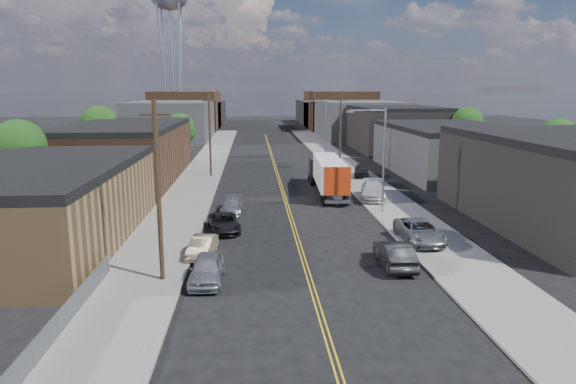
{
  "coord_description": "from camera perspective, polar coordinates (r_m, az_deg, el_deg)",
  "views": [
    {
      "loc": [
        -3.13,
        -17.45,
        10.51
      ],
      "look_at": [
        -0.34,
        22.39,
        2.5
      ],
      "focal_mm": 32.0,
      "sensor_mm": 36.0,
      "label": 1
    }
  ],
  "objects": [
    {
      "name": "car_left_b",
      "position": [
        33.42,
        -9.5,
        -5.99
      ],
      "size": [
        1.86,
        4.04,
        1.28
      ],
      "primitive_type": "imported",
      "rotation": [
        0.0,
        0.0,
        -0.13
      ],
      "color": "#978363",
      "rests_on": "ground"
    },
    {
      "name": "skyline_right_c",
      "position": [
        159.29,
        4.4,
        8.78
      ],
      "size": [
        16.0,
        40.0,
        7.0
      ],
      "primitive_type": "cube",
      "color": "black",
      "rests_on": "ground"
    },
    {
      "name": "tree_right_far",
      "position": [
        84.43,
        19.3,
        7.09
      ],
      "size": [
        4.85,
        4.76,
        7.91
      ],
      "color": "black",
      "rests_on": "ground"
    },
    {
      "name": "skyline_left_a",
      "position": [
        113.9,
        -12.64,
        7.79
      ],
      "size": [
        16.0,
        30.0,
        8.0
      ],
      "primitive_type": "cube",
      "color": "#313234",
      "rests_on": "ground"
    },
    {
      "name": "industrial_right_b",
      "position": [
        68.65,
        17.55,
        4.58
      ],
      "size": [
        14.0,
        24.0,
        6.1
      ],
      "color": "#313234",
      "rests_on": "ground"
    },
    {
      "name": "streetlight_far",
      "position": [
        78.36,
        3.9,
        7.52
      ],
      "size": [
        3.39,
        0.25,
        9.0
      ],
      "color": "gray",
      "rests_on": "ground"
    },
    {
      "name": "tree_right_near",
      "position": [
        63.17,
        27.82,
        4.91
      ],
      "size": [
        4.6,
        4.48,
        7.44
      ],
      "color": "black",
      "rests_on": "ground"
    },
    {
      "name": "utility_pole_right",
      "position": [
        66.64,
        5.83,
        6.66
      ],
      "size": [
        1.6,
        0.26,
        10.0
      ],
      "color": "black",
      "rests_on": "ground"
    },
    {
      "name": "water_tower",
      "position": [
        130.41,
        -13.07,
        19.94
      ],
      "size": [
        9.0,
        9.0,
        36.9
      ],
      "color": "gray",
      "rests_on": "ground"
    },
    {
      "name": "ground",
      "position": [
        78.22,
        -1.68,
        3.61
      ],
      "size": [
        260.0,
        260.0,
        0.0
      ],
      "primitive_type": "plane",
      "color": "black",
      "rests_on": "ground"
    },
    {
      "name": "car_left_a",
      "position": [
        29.0,
        -9.01,
        -8.45
      ],
      "size": [
        1.89,
        4.48,
        1.51
      ],
      "primitive_type": "imported",
      "rotation": [
        0.0,
        0.0,
        -0.02
      ],
      "color": "#A1A4A6",
      "rests_on": "ground"
    },
    {
      "name": "warehouse_tan",
      "position": [
        39.21,
        -26.21,
        -1.18
      ],
      "size": [
        12.0,
        22.0,
        5.6
      ],
      "color": "olive",
      "rests_on": "ground"
    },
    {
      "name": "warehouse_brown",
      "position": [
        63.63,
        -17.55,
        4.31
      ],
      "size": [
        12.0,
        26.0,
        6.6
      ],
      "color": "#4D321E",
      "rests_on": "ground"
    },
    {
      "name": "tree_left_far",
      "position": [
        80.4,
        -11.81,
        6.86
      ],
      "size": [
        4.35,
        4.2,
        6.97
      ],
      "color": "black",
      "rests_on": "ground"
    },
    {
      "name": "skyline_left_c",
      "position": [
        158.51,
        -10.23,
        8.63
      ],
      "size": [
        16.0,
        40.0,
        7.0
      ],
      "primitive_type": "cube",
      "color": "black",
      "rests_on": "ground"
    },
    {
      "name": "car_right_lot_a",
      "position": [
        36.65,
        14.45,
        -4.22
      ],
      "size": [
        2.57,
        5.47,
        1.51
      ],
      "primitive_type": "imported",
      "rotation": [
        0.0,
        0.0,
        0.01
      ],
      "color": "gray",
      "rests_on": "sidewalk_right"
    },
    {
      "name": "tree_left_near",
      "position": [
        52.09,
        -27.61,
        4.18
      ],
      "size": [
        4.85,
        4.76,
        7.91
      ],
      "color": "black",
      "rests_on": "ground"
    },
    {
      "name": "utility_pole_left_near",
      "position": [
        28.43,
        -14.21,
        0.1
      ],
      "size": [
        1.6,
        0.26,
        10.0
      ],
      "color": "black",
      "rests_on": "ground"
    },
    {
      "name": "skyline_right_b",
      "position": [
        139.49,
        5.61,
        9.02
      ],
      "size": [
        16.0,
        26.0,
        10.0
      ],
      "primitive_type": "cube",
      "color": "#4D321E",
      "rests_on": "ground"
    },
    {
      "name": "car_right_lot_b",
      "position": [
        49.96,
        9.42,
        0.17
      ],
      "size": [
        3.3,
        5.93,
        1.62
      ],
      "primitive_type": "imported",
      "rotation": [
        0.0,
        0.0,
        -0.19
      ],
      "color": "silver",
      "rests_on": "sidewalk_right"
    },
    {
      "name": "car_right_oncoming",
      "position": [
        31.71,
        11.76,
        -6.74
      ],
      "size": [
        1.78,
        4.86,
        1.59
      ],
      "primitive_type": "imported",
      "rotation": [
        0.0,
        0.0,
        3.12
      ],
      "color": "black",
      "rests_on": "ground"
    },
    {
      "name": "sidewalk_left",
      "position": [
        63.64,
        -9.7,
        1.74
      ],
      "size": [
        5.0,
        140.0,
        0.15
      ],
      "primitive_type": "cube",
      "color": "slate",
      "rests_on": "ground"
    },
    {
      "name": "utility_pole_left_far",
      "position": [
        62.89,
        -8.67,
        6.31
      ],
      "size": [
        1.6,
        0.26,
        10.0
      ],
      "color": "black",
      "rests_on": "ground"
    },
    {
      "name": "industrial_right_c",
      "position": [
        93.15,
        11.74,
        6.97
      ],
      "size": [
        14.0,
        22.0,
        7.6
      ],
      "color": "black",
      "rests_on": "ground"
    },
    {
      "name": "chainlink_fence",
      "position": [
        24.62,
        -24.19,
        -13.3
      ],
      "size": [
        0.05,
        16.0,
        1.22
      ],
      "color": "slate",
      "rests_on": "ground"
    },
    {
      "name": "tree_left_mid",
      "position": [
        75.55,
        -20.14,
        6.84
      ],
      "size": [
        5.1,
        5.04,
        8.37
      ],
      "color": "black",
      "rests_on": "ground"
    },
    {
      "name": "car_left_d",
      "position": [
        44.6,
        -6.32,
        -1.52
      ],
      "size": [
        1.88,
        4.41,
        1.27
      ],
      "primitive_type": "imported",
      "rotation": [
        0.0,
        0.0,
        -0.02
      ],
      "color": "#949699",
      "rests_on": "ground"
    },
    {
      "name": "skyline_right_a",
      "position": [
        114.99,
        7.68,
        7.99
      ],
      "size": [
        16.0,
        30.0,
        8.0
      ],
      "primitive_type": "cube",
      "color": "#313234",
      "rests_on": "ground"
    },
    {
      "name": "centerline",
      "position": [
        63.4,
        -1.12,
        1.8
      ],
      "size": [
        0.32,
        120.0,
        0.01
      ],
      "primitive_type": "cube",
      "color": "gold",
      "rests_on": "ground"
    },
    {
      "name": "sidewalk_right",
      "position": [
        64.56,
        7.33,
        1.94
      ],
      "size": [
        5.0,
        140.0,
        0.15
      ],
      "primitive_type": "cube",
      "color": "slate",
      "rests_on": "ground"
    },
    {
      "name": "streetlight_near",
      "position": [
        44.09,
        10.13,
        4.41
      ],
      "size": [
        3.39,
        0.25,
        9.0
      ],
      "color": "gray",
      "rests_on": "ground"
    },
    {
      "name": "car_right_lot_c",
      "position": [
        62.6,
        8.18,
        2.4
      ],
      "size": [
        2.57,
        4.67,
        1.51
      ],
      "primitive_type": "imported",
      "rotation": [
        0.0,
        0.0,
        -0.19
      ],
      "color": "black",
      "rests_on": "sidewalk_right"
    },
    {
      "name": "car_left_c",
      "position": [
        38.9,
        -7.12,
        -3.43
      ],
      "size": [
        2.79,
        4.95,
        1.31
      ],
      "primitive_type": "imported",
      "rotation": [
        0.0,
        0.0,
        0.14
      ],
      "color": "black",
      "rests_on": "ground"
    },
    {
      "name": "skyline_left_b",
      "position": [
        138.59,
        -11.13,
        8.85
      ],
      "size": [
        16.0,
        26.0,
        10.0
      ],
      "primitive_type": "cube",
      "color": "#4D321E",
      "rests_on": "ground"
    },
    {
      "name": "semi_truck",
      "position": [
        53.12,
        4.3,
        2.19
      ],
      "size": [
        2.94,
        14.19,
        3.68
      ],
      "rotation": [
        0.0,
        0.0,
        -0.05
      ],
      "color": "silver",
      "rests_on": "ground"
    }
  ]
}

